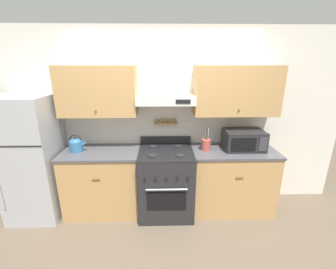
{
  "coord_description": "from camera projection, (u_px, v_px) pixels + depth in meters",
  "views": [
    {
      "loc": [
        -0.05,
        -2.54,
        2.08
      ],
      "look_at": [
        0.03,
        0.26,
        1.17
      ],
      "focal_mm": 24.0,
      "sensor_mm": 36.0,
      "label": 1
    }
  ],
  "objects": [
    {
      "name": "counter_left",
      "position": [
        103.0,
        181.0,
        3.2
      ],
      "size": [
        1.04,
        0.64,
        0.92
      ],
      "color": "tan",
      "rests_on": "ground_plane"
    },
    {
      "name": "wall_back",
      "position": [
        167.0,
        111.0,
        3.2
      ],
      "size": [
        5.2,
        0.46,
        2.55
      ],
      "color": "silver",
      "rests_on": "ground_plane"
    },
    {
      "name": "microwave",
      "position": [
        244.0,
        140.0,
        3.1
      ],
      "size": [
        0.54,
        0.37,
        0.27
      ],
      "color": "#232326",
      "rests_on": "counter_right"
    },
    {
      "name": "refrigerator",
      "position": [
        33.0,
        158.0,
        3.02
      ],
      "size": [
        0.68,
        0.71,
        1.69
      ],
      "color": "#ADAFB5",
      "rests_on": "ground_plane"
    },
    {
      "name": "tea_kettle",
      "position": [
        76.0,
        144.0,
        3.04
      ],
      "size": [
        0.23,
        0.18,
        0.24
      ],
      "color": "teal",
      "rests_on": "counter_left"
    },
    {
      "name": "stove_range",
      "position": [
        166.0,
        182.0,
        3.18
      ],
      "size": [
        0.74,
        0.73,
        1.03
      ],
      "color": "#232326",
      "rests_on": "ground_plane"
    },
    {
      "name": "ground_plane",
      "position": [
        167.0,
        222.0,
        3.06
      ],
      "size": [
        16.0,
        16.0,
        0.0
      ],
      "primitive_type": "plane",
      "color": "brown"
    },
    {
      "name": "counter_right",
      "position": [
        231.0,
        179.0,
        3.25
      ],
      "size": [
        1.15,
        0.64,
        0.92
      ],
      "color": "tan",
      "rests_on": "ground_plane"
    },
    {
      "name": "utensil_crock",
      "position": [
        206.0,
        144.0,
        3.08
      ],
      "size": [
        0.13,
        0.13,
        0.31
      ],
      "color": "#B24C42",
      "rests_on": "counter_right"
    }
  ]
}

